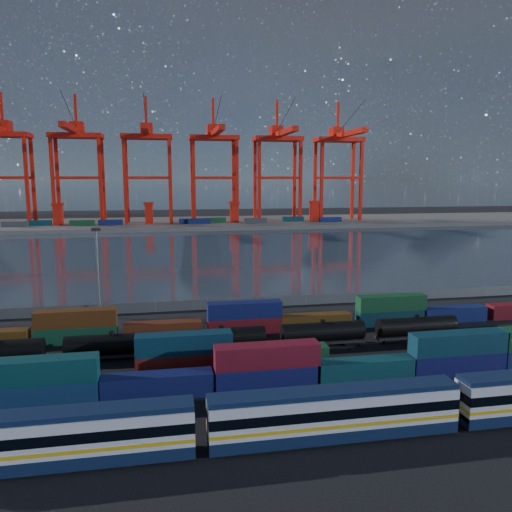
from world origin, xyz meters
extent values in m
plane|color=black|center=(0.00, 0.00, 0.00)|extent=(700.00, 700.00, 0.00)
plane|color=#303A46|center=(0.00, 105.00, 0.01)|extent=(700.00, 700.00, 0.00)
cube|color=#514F4C|center=(0.00, 210.00, 1.00)|extent=(700.00, 70.00, 2.00)
cone|color=#1E2630|center=(-200.00, 1600.00, 260.00)|extent=(1100.00, 1100.00, 520.00)
cone|color=#1E2630|center=(200.00, 1600.00, 230.00)|extent=(1040.00, 1040.00, 460.00)
cone|color=#1E2630|center=(600.00, 1600.00, 190.00)|extent=(960.00, 960.00, 380.00)
cone|color=#1E2630|center=(950.00, 1600.00, 150.00)|extent=(840.00, 840.00, 300.00)
cube|color=silver|center=(-28.27, -23.48, 2.87)|extent=(24.76, 2.97, 3.76)
cube|color=#101E3C|center=(-28.27, -23.48, 0.89)|extent=(24.76, 3.03, 1.19)
cube|color=#101E3C|center=(-28.27, -23.48, 5.00)|extent=(24.76, 2.67, 0.50)
cube|color=gold|center=(-28.27, -23.48, 2.08)|extent=(24.79, 3.06, 0.36)
cube|color=black|center=(-28.27, -23.48, 3.27)|extent=(24.79, 3.06, 0.99)
cube|color=black|center=(-19.60, -23.48, 0.35)|extent=(2.97, 1.98, 0.69)
cube|color=silver|center=(-2.27, -23.48, 2.87)|extent=(24.76, 2.97, 3.76)
cube|color=#101E3C|center=(-2.27, -23.48, 0.89)|extent=(24.76, 3.03, 1.19)
cube|color=#101E3C|center=(-2.27, -23.48, 5.00)|extent=(24.76, 2.67, 0.50)
cube|color=gold|center=(-2.27, -23.48, 2.08)|extent=(24.79, 3.06, 0.36)
cube|color=black|center=(-2.27, -23.48, 3.27)|extent=(24.79, 3.06, 0.99)
cube|color=black|center=(-10.93, -23.48, 0.35)|extent=(2.97, 1.98, 0.69)
cube|color=black|center=(6.40, -23.48, 0.35)|extent=(2.97, 1.98, 0.69)
cube|color=black|center=(15.07, -23.48, 0.35)|extent=(2.97, 1.98, 0.69)
cube|color=navy|center=(-32.27, -10.28, 1.39)|extent=(12.81, 2.60, 2.77)
cube|color=#0C3E43|center=(-32.27, -10.28, 4.16)|extent=(12.81, 2.60, 2.77)
cube|color=#101751|center=(-19.32, -10.28, 1.39)|extent=(12.81, 2.60, 2.77)
cube|color=#111657|center=(-6.21, -10.28, 1.39)|extent=(12.81, 2.60, 2.77)
cube|color=maroon|center=(-6.21, -10.28, 4.16)|extent=(12.81, 2.60, 2.77)
cube|color=#0E424B|center=(6.26, -10.28, 1.39)|extent=(12.81, 2.60, 2.77)
cube|color=#111456|center=(19.25, -10.28, 1.39)|extent=(12.81, 2.60, 2.77)
cube|color=#0D3346|center=(19.25, -10.28, 4.16)|extent=(12.81, 2.60, 2.77)
cube|color=maroon|center=(-15.90, -3.75, 1.36)|extent=(12.54, 2.55, 2.72)
cube|color=#0D2E43|center=(-15.90, -3.75, 4.08)|extent=(12.54, 2.55, 2.72)
cube|color=#134927|center=(-2.73, -3.75, 1.36)|extent=(12.54, 2.55, 2.72)
cube|color=#562411|center=(23.72, -3.75, 1.36)|extent=(12.54, 2.55, 2.72)
cube|color=#13472D|center=(-31.84, 11.78, 1.32)|extent=(12.23, 2.49, 2.65)
cube|color=#542C10|center=(-31.84, 11.78, 3.97)|extent=(12.23, 2.49, 2.65)
cube|color=#5E2612|center=(-18.59, 11.78, 1.32)|extent=(12.23, 2.49, 2.65)
cube|color=maroon|center=(-5.34, 11.78, 1.32)|extent=(12.23, 2.49, 2.65)
cube|color=#111856|center=(-5.34, 11.78, 3.97)|extent=(12.23, 2.49, 2.65)
cube|color=#553711|center=(6.87, 11.78, 1.32)|extent=(12.23, 2.49, 2.65)
cube|color=#0B2C39|center=(20.55, 11.78, 1.32)|extent=(12.23, 2.49, 2.65)
cube|color=#134A25|center=(20.55, 11.78, 3.97)|extent=(12.23, 2.49, 2.65)
cube|color=navy|center=(32.43, 11.78, 1.32)|extent=(12.23, 2.49, 2.65)
cube|color=black|center=(-36.75, 3.26, 0.30)|extent=(2.46, 1.77, 0.59)
cylinder|color=black|center=(-25.68, 3.26, 2.27)|extent=(12.81, 2.86, 2.86)
cylinder|color=black|center=(-25.68, 3.26, 3.84)|extent=(0.79, 0.79, 0.49)
cube|color=black|center=(-25.68, 3.26, 0.69)|extent=(13.30, 1.97, 0.39)
cube|color=black|center=(-30.12, 3.26, 0.30)|extent=(2.46, 1.77, 0.59)
cube|color=black|center=(-21.25, 3.26, 0.30)|extent=(2.46, 1.77, 0.59)
cylinder|color=black|center=(-10.18, 3.26, 2.27)|extent=(12.81, 2.86, 2.86)
cylinder|color=black|center=(-10.18, 3.26, 3.84)|extent=(0.79, 0.79, 0.49)
cube|color=black|center=(-10.18, 3.26, 0.69)|extent=(13.30, 1.97, 0.39)
cube|color=black|center=(-14.62, 3.26, 0.30)|extent=(2.46, 1.77, 0.59)
cube|color=black|center=(-5.75, 3.26, 0.30)|extent=(2.46, 1.77, 0.59)
cylinder|color=black|center=(5.32, 3.26, 2.27)|extent=(12.81, 2.86, 2.86)
cylinder|color=black|center=(5.32, 3.26, 3.84)|extent=(0.79, 0.79, 0.49)
cube|color=black|center=(5.32, 3.26, 0.69)|extent=(13.30, 1.97, 0.39)
cube|color=black|center=(0.88, 3.26, 0.30)|extent=(2.46, 1.77, 0.59)
cube|color=black|center=(9.75, 3.26, 0.30)|extent=(2.46, 1.77, 0.59)
cylinder|color=black|center=(20.82, 3.26, 2.27)|extent=(12.81, 2.86, 2.86)
cylinder|color=black|center=(20.82, 3.26, 3.84)|extent=(0.79, 0.79, 0.49)
cube|color=black|center=(20.82, 3.26, 0.69)|extent=(13.30, 1.97, 0.39)
cube|color=black|center=(16.38, 3.26, 0.30)|extent=(2.46, 1.77, 0.59)
cube|color=black|center=(25.25, 3.26, 0.30)|extent=(2.46, 1.77, 0.59)
cube|color=#595B5E|center=(0.00, 28.00, 1.00)|extent=(160.00, 0.06, 2.00)
cylinder|color=slate|center=(-40.00, 28.00, 1.10)|extent=(0.12, 0.12, 2.20)
cylinder|color=slate|center=(-30.00, 28.00, 1.10)|extent=(0.12, 0.12, 2.20)
cylinder|color=slate|center=(-20.00, 28.00, 1.10)|extent=(0.12, 0.12, 2.20)
cylinder|color=slate|center=(-10.00, 28.00, 1.10)|extent=(0.12, 0.12, 2.20)
cylinder|color=slate|center=(0.00, 28.00, 1.10)|extent=(0.12, 0.12, 2.20)
cylinder|color=slate|center=(10.00, 28.00, 1.10)|extent=(0.12, 0.12, 2.20)
cylinder|color=slate|center=(20.00, 28.00, 1.10)|extent=(0.12, 0.12, 2.20)
cylinder|color=slate|center=(30.00, 28.00, 1.10)|extent=(0.12, 0.12, 2.20)
cylinder|color=slate|center=(40.00, 28.00, 1.10)|extent=(0.12, 0.12, 2.20)
cylinder|color=slate|center=(50.00, 28.00, 1.10)|extent=(0.12, 0.12, 2.20)
cylinder|color=slate|center=(-30.00, 26.00, 8.00)|extent=(0.36, 0.36, 16.00)
cube|color=black|center=(-30.00, 26.00, 16.30)|extent=(1.60, 0.40, 0.60)
cube|color=red|center=(-83.56, 198.76, 23.40)|extent=(1.66, 1.66, 46.80)
cube|color=red|center=(-83.56, 211.24, 23.40)|extent=(1.66, 1.66, 46.80)
cube|color=red|center=(-95.00, 198.76, 25.74)|extent=(22.88, 1.46, 1.46)
cube|color=red|center=(-95.00, 211.24, 25.74)|extent=(22.88, 1.46, 1.46)
cube|color=red|center=(-95.00, 205.00, 46.80)|extent=(26.00, 14.56, 2.29)
cube|color=red|center=(-95.00, 209.16, 51.48)|extent=(6.24, 8.32, 5.20)
cube|color=red|center=(-95.00, 207.08, 59.28)|extent=(1.25, 1.25, 16.64)
cube|color=red|center=(-71.44, 198.76, 23.40)|extent=(1.66, 1.66, 46.80)
cube|color=red|center=(-71.44, 211.24, 23.40)|extent=(1.66, 1.66, 46.80)
cube|color=red|center=(-48.56, 198.76, 23.40)|extent=(1.66, 1.66, 46.80)
cube|color=red|center=(-48.56, 211.24, 23.40)|extent=(1.66, 1.66, 46.80)
cube|color=red|center=(-60.00, 198.76, 25.74)|extent=(22.88, 1.46, 1.46)
cube|color=red|center=(-60.00, 211.24, 25.74)|extent=(22.88, 1.46, 1.46)
cube|color=red|center=(-60.00, 205.00, 46.80)|extent=(26.00, 14.56, 2.29)
cube|color=red|center=(-60.00, 192.52, 48.88)|extent=(3.12, 49.92, 2.60)
cube|color=red|center=(-60.00, 209.16, 51.48)|extent=(6.24, 8.32, 5.20)
cube|color=red|center=(-60.00, 207.08, 59.28)|extent=(1.25, 1.25, 16.64)
cylinder|color=black|center=(-60.00, 190.02, 56.16)|extent=(0.25, 42.81, 14.12)
cube|color=red|center=(-36.44, 198.76, 23.40)|extent=(1.66, 1.66, 46.80)
cube|color=red|center=(-36.44, 211.24, 23.40)|extent=(1.66, 1.66, 46.80)
cube|color=red|center=(-13.56, 198.76, 23.40)|extent=(1.66, 1.66, 46.80)
cube|color=red|center=(-13.56, 211.24, 23.40)|extent=(1.66, 1.66, 46.80)
cube|color=red|center=(-25.00, 198.76, 25.74)|extent=(22.88, 1.46, 1.46)
cube|color=red|center=(-25.00, 211.24, 25.74)|extent=(22.88, 1.46, 1.46)
cube|color=red|center=(-25.00, 205.00, 46.80)|extent=(26.00, 14.56, 2.29)
cube|color=red|center=(-25.00, 192.52, 48.88)|extent=(3.12, 49.92, 2.60)
cube|color=red|center=(-25.00, 209.16, 51.48)|extent=(6.24, 8.32, 5.20)
cube|color=red|center=(-25.00, 207.08, 59.28)|extent=(1.25, 1.25, 16.64)
cylinder|color=black|center=(-25.00, 190.02, 56.16)|extent=(0.25, 42.81, 14.12)
cube|color=red|center=(-1.44, 198.76, 23.40)|extent=(1.66, 1.66, 46.80)
cube|color=red|center=(-1.44, 211.24, 23.40)|extent=(1.66, 1.66, 46.80)
cube|color=red|center=(21.44, 198.76, 23.40)|extent=(1.66, 1.66, 46.80)
cube|color=red|center=(21.44, 211.24, 23.40)|extent=(1.66, 1.66, 46.80)
cube|color=red|center=(10.00, 198.76, 25.74)|extent=(22.88, 1.46, 1.46)
cube|color=red|center=(10.00, 211.24, 25.74)|extent=(22.88, 1.46, 1.46)
cube|color=red|center=(10.00, 205.00, 46.80)|extent=(26.00, 14.56, 2.29)
cube|color=red|center=(10.00, 192.52, 48.88)|extent=(3.12, 49.92, 2.60)
cube|color=red|center=(10.00, 209.16, 51.48)|extent=(6.24, 8.32, 5.20)
cube|color=red|center=(10.00, 207.08, 59.28)|extent=(1.25, 1.25, 16.64)
cylinder|color=black|center=(10.00, 190.02, 56.16)|extent=(0.25, 42.81, 14.12)
cube|color=red|center=(33.56, 198.76, 23.40)|extent=(1.66, 1.66, 46.80)
cube|color=red|center=(33.56, 211.24, 23.40)|extent=(1.66, 1.66, 46.80)
cube|color=red|center=(56.44, 198.76, 23.40)|extent=(1.66, 1.66, 46.80)
cube|color=red|center=(56.44, 211.24, 23.40)|extent=(1.66, 1.66, 46.80)
cube|color=red|center=(45.00, 198.76, 25.74)|extent=(22.88, 1.46, 1.46)
cube|color=red|center=(45.00, 211.24, 25.74)|extent=(22.88, 1.46, 1.46)
cube|color=red|center=(45.00, 205.00, 46.80)|extent=(26.00, 14.56, 2.29)
cube|color=red|center=(45.00, 192.52, 48.88)|extent=(3.12, 49.92, 2.60)
cube|color=red|center=(45.00, 209.16, 51.48)|extent=(6.24, 8.32, 5.20)
cube|color=red|center=(45.00, 207.08, 59.28)|extent=(1.25, 1.25, 16.64)
cylinder|color=black|center=(45.00, 190.02, 56.16)|extent=(0.25, 42.81, 14.12)
cube|color=red|center=(68.56, 198.76, 23.40)|extent=(1.66, 1.66, 46.80)
cube|color=red|center=(68.56, 211.24, 23.40)|extent=(1.66, 1.66, 46.80)
cube|color=red|center=(91.44, 198.76, 23.40)|extent=(1.66, 1.66, 46.80)
cube|color=red|center=(91.44, 211.24, 23.40)|extent=(1.66, 1.66, 46.80)
cube|color=red|center=(80.00, 198.76, 25.74)|extent=(22.88, 1.46, 1.46)
cube|color=red|center=(80.00, 211.24, 25.74)|extent=(22.88, 1.46, 1.46)
cube|color=red|center=(80.00, 205.00, 46.80)|extent=(26.00, 14.56, 2.29)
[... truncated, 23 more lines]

